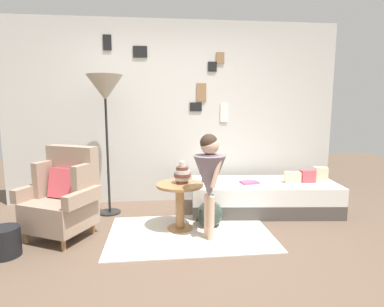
% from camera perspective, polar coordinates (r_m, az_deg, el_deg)
% --- Properties ---
extents(ground_plane, '(12.00, 12.00, 0.00)m').
position_cam_1_polar(ground_plane, '(3.04, -0.90, -18.89)').
color(ground_plane, brown).
extents(gallery_wall, '(4.80, 0.12, 2.60)m').
position_cam_1_polar(gallery_wall, '(4.64, -3.22, 7.36)').
color(gallery_wall, beige).
rests_on(gallery_wall, ground).
extents(rug, '(1.78, 1.15, 0.01)m').
position_cam_1_polar(rug, '(3.60, -0.36, -14.25)').
color(rug, silver).
rests_on(rug, ground).
extents(armchair, '(0.90, 0.82, 0.97)m').
position_cam_1_polar(armchair, '(3.69, -22.21, -7.23)').
color(armchair, '#9E7042').
rests_on(armchair, ground).
extents(daybed, '(1.97, 0.98, 0.40)m').
position_cam_1_polar(daybed, '(4.37, 12.72, -7.58)').
color(daybed, '#4C4742').
rests_on(daybed, ground).
extents(pillow_head, '(0.19, 0.15, 0.19)m').
position_cam_1_polar(pillow_head, '(4.57, 22.23, -3.49)').
color(pillow_head, beige).
rests_on(pillow_head, daybed).
extents(pillow_mid, '(0.19, 0.12, 0.16)m').
position_cam_1_polar(pillow_mid, '(4.45, 20.15, -3.87)').
color(pillow_mid, '#D64C56').
rests_on(pillow_mid, daybed).
extents(pillow_back, '(0.22, 0.15, 0.14)m').
position_cam_1_polar(pillow_back, '(4.37, 17.72, -4.12)').
color(pillow_back, beige).
rests_on(pillow_back, daybed).
extents(side_table, '(0.53, 0.53, 0.54)m').
position_cam_1_polar(side_table, '(3.61, -2.21, -7.89)').
color(side_table, '#9E7042').
rests_on(side_table, ground).
extents(vase_striped, '(0.19, 0.19, 0.25)m').
position_cam_1_polar(vase_striped, '(3.57, -1.76, -3.80)').
color(vase_striped, brown).
rests_on(vase_striped, side_table).
extents(floor_lamp, '(0.45, 0.45, 1.79)m').
position_cam_1_polar(floor_lamp, '(4.15, -15.46, 10.65)').
color(floor_lamp, black).
rests_on(floor_lamp, ground).
extents(person_child, '(0.34, 0.34, 1.13)m').
position_cam_1_polar(person_child, '(3.27, 3.19, -3.52)').
color(person_child, '#D8AD8E').
rests_on(person_child, ground).
extents(book_on_daybed, '(0.24, 0.19, 0.03)m').
position_cam_1_polar(book_on_daybed, '(4.20, 10.35, -5.15)').
color(book_on_daybed, '#AD5177').
rests_on(book_on_daybed, daybed).
extents(demijohn_near, '(0.30, 0.30, 0.39)m').
position_cam_1_polar(demijohn_near, '(3.76, 3.26, -10.80)').
color(demijohn_near, '#2D3D33').
rests_on(demijohn_near, ground).
extents(magazine_basket, '(0.28, 0.28, 0.28)m').
position_cam_1_polar(magazine_basket, '(3.54, -30.79, -13.60)').
color(magazine_basket, black).
rests_on(magazine_basket, ground).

